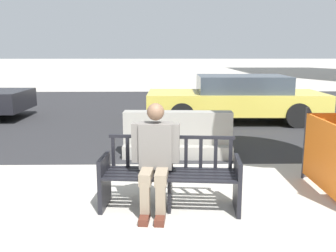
{
  "coord_description": "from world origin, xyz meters",
  "views": [
    {
      "loc": [
        0.05,
        -3.53,
        1.92
      ],
      "look_at": [
        0.15,
        2.34,
        0.75
      ],
      "focal_mm": 40.0,
      "sensor_mm": 36.0,
      "label": 1
    }
  ],
  "objects_px": {
    "seated_person": "(155,155)",
    "jersey_barrier_centre": "(178,138)",
    "car_taxi_near": "(236,98)",
    "street_bench": "(170,177)"
  },
  "relations": [
    {
      "from": "street_bench",
      "to": "seated_person",
      "type": "height_order",
      "value": "seated_person"
    },
    {
      "from": "jersey_barrier_centre",
      "to": "car_taxi_near",
      "type": "xyz_separation_m",
      "value": [
        1.77,
        3.48,
        0.32
      ]
    },
    {
      "from": "street_bench",
      "to": "seated_person",
      "type": "distance_m",
      "value": 0.35
    },
    {
      "from": "seated_person",
      "to": "car_taxi_near",
      "type": "xyz_separation_m",
      "value": [
        2.15,
        5.91,
        -0.03
      ]
    },
    {
      "from": "seated_person",
      "to": "car_taxi_near",
      "type": "height_order",
      "value": "seated_person"
    },
    {
      "from": "seated_person",
      "to": "jersey_barrier_centre",
      "type": "height_order",
      "value": "seated_person"
    },
    {
      "from": "jersey_barrier_centre",
      "to": "car_taxi_near",
      "type": "bearing_deg",
      "value": 63.0
    },
    {
      "from": "car_taxi_near",
      "to": "street_bench",
      "type": "bearing_deg",
      "value": -108.52
    },
    {
      "from": "street_bench",
      "to": "car_taxi_near",
      "type": "relative_size",
      "value": 0.36
    },
    {
      "from": "street_bench",
      "to": "car_taxi_near",
      "type": "bearing_deg",
      "value": 71.48
    }
  ]
}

